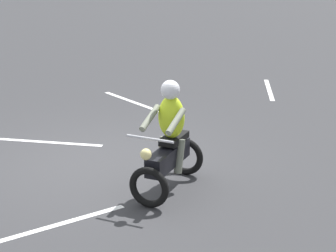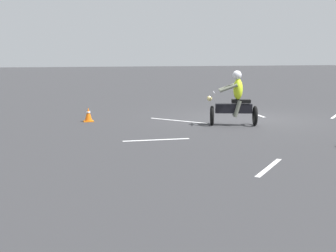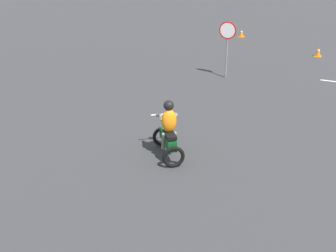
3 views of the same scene
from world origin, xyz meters
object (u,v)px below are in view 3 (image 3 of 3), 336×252
object	(u,v)px
traffic_cone_near_left	(318,52)
traffic_cone_mid_center	(241,33)
motorcycle_rider_background	(168,132)
stop_sign	(227,38)

from	to	relation	value
traffic_cone_near_left	traffic_cone_mid_center	distance (m)	5.13
motorcycle_rider_background	stop_sign	distance (m)	7.51
traffic_cone_near_left	traffic_cone_mid_center	size ratio (longest dim) A/B	1.04
motorcycle_rider_background	traffic_cone_mid_center	size ratio (longest dim) A/B	3.81
stop_sign	traffic_cone_near_left	bearing A→B (deg)	-122.22
motorcycle_rider_background	traffic_cone_near_left	world-z (taller)	motorcycle_rider_background
motorcycle_rider_background	stop_sign	size ratio (longest dim) A/B	0.72
traffic_cone_mid_center	traffic_cone_near_left	bearing A→B (deg)	149.81
motorcycle_rider_background	traffic_cone_mid_center	bearing A→B (deg)	61.35
motorcycle_rider_background	traffic_cone_near_left	bearing A→B (deg)	42.51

